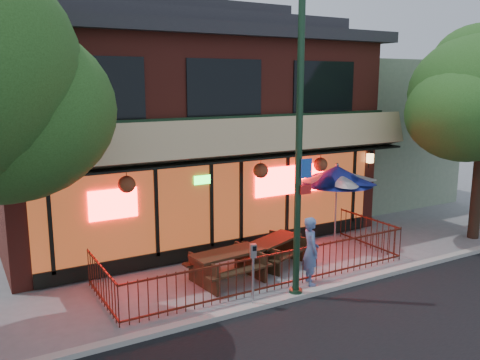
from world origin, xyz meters
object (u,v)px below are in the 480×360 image
(parking_meter_near, at_px, (253,265))
(patio_umbrella, at_px, (337,175))
(street_light, at_px, (299,170))
(picnic_table_left, at_px, (227,262))
(pedestrian, at_px, (311,251))
(picnic_table_right, at_px, (274,247))

(parking_meter_near, bearing_deg, patio_umbrella, 30.15)
(street_light, height_order, parking_meter_near, street_light)
(picnic_table_left, bearing_deg, patio_umbrella, 13.66)
(street_light, xyz_separation_m, parking_meter_near, (-1.22, 0.00, -2.10))
(pedestrian, bearing_deg, street_light, 141.23)
(patio_umbrella, distance_m, parking_meter_near, 5.70)
(picnic_table_right, height_order, patio_umbrella, patio_umbrella)
(street_light, bearing_deg, pedestrian, 31.57)
(street_light, relative_size, parking_meter_near, 4.52)
(picnic_table_left, distance_m, patio_umbrella, 5.02)
(pedestrian, distance_m, parking_meter_near, 2.11)
(picnic_table_right, distance_m, parking_meter_near, 2.99)
(picnic_table_right, height_order, parking_meter_near, parking_meter_near)
(picnic_table_right, xyz_separation_m, pedestrian, (0.02, -1.64, 0.39))
(parking_meter_near, bearing_deg, street_light, -0.12)
(patio_umbrella, relative_size, pedestrian, 1.48)
(picnic_table_right, xyz_separation_m, parking_meter_near, (-2.02, -2.14, 0.55))
(street_light, xyz_separation_m, picnic_table_left, (-0.98, 1.69, -2.61))
(patio_umbrella, bearing_deg, picnic_table_left, -166.34)
(picnic_table_left, bearing_deg, picnic_table_right, 14.16)
(patio_umbrella, bearing_deg, street_light, -142.08)
(pedestrian, bearing_deg, patio_umbrella, -30.73)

